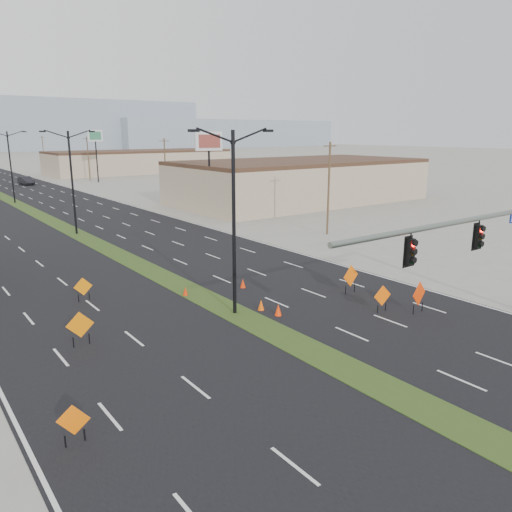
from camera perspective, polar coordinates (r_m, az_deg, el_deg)
ground at (r=20.33m, az=17.79°, el=-15.82°), size 600.00×600.00×0.00m
building_se_near at (r=73.76m, az=5.01°, el=8.37°), size 36.00×18.00×5.50m
building_se_far at (r=131.18m, az=-13.10°, el=10.38°), size 44.00×16.00×5.00m
mesa_east at (r=357.57m, az=-3.77°, el=13.79°), size 160.00×50.00×18.00m
signal_mast at (r=26.67m, az=25.90°, el=1.56°), size 16.30×0.60×8.00m
streetlight_0 at (r=26.76m, az=-2.55°, el=4.37°), size 5.15×0.24×10.02m
streetlight_1 at (r=52.19m, az=-20.29°, el=8.21°), size 5.15×0.24×10.02m
streetlight_2 at (r=79.37m, az=-26.24°, el=9.33°), size 5.15×0.24×10.02m
utility_pole_0 at (r=49.52m, az=8.31°, el=7.79°), size 1.60×0.20×9.00m
utility_pole_1 at (r=78.21m, az=-10.33°, el=9.93°), size 1.60×0.20×9.00m
utility_pole_2 at (r=110.60m, az=-18.62°, el=10.55°), size 1.60×0.20×9.00m
utility_pole_3 at (r=144.21m, az=-23.12°, el=10.80°), size 1.60×0.20×9.00m
car_mid at (r=106.95m, az=-24.80°, el=7.82°), size 2.24×5.00×1.59m
construction_sign_0 at (r=17.89m, az=-20.15°, el=-17.34°), size 0.98×0.49×1.42m
construction_sign_1 at (r=25.12m, az=-19.46°, el=-7.54°), size 1.27×0.27×1.71m
construction_sign_2 at (r=31.61m, az=-19.15°, el=-3.42°), size 1.10×0.15×1.46m
construction_sign_3 at (r=28.91m, az=14.25°, el=-4.52°), size 1.17×0.23×1.57m
construction_sign_4 at (r=31.78m, az=10.77°, el=-2.34°), size 1.38×0.16×1.84m
construction_sign_5 at (r=29.27m, az=18.13°, el=-4.23°), size 1.37×0.24×1.84m
cone_0 at (r=27.72m, az=2.56°, el=-6.18°), size 0.44×0.44×0.66m
cone_1 at (r=32.54m, az=-1.51°, el=-3.15°), size 0.42×0.42×0.60m
cone_2 at (r=28.52m, az=0.58°, el=-5.62°), size 0.42×0.42×0.63m
cone_3 at (r=31.30m, az=-8.08°, el=-4.03°), size 0.40×0.40×0.56m
pole_sign_east_near at (r=59.65m, az=-5.41°, el=12.24°), size 3.24×1.08×9.95m
pole_sign_east_far at (r=107.25m, az=-17.89°, el=12.57°), size 3.34×1.28×10.34m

